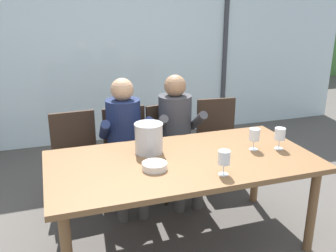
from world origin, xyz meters
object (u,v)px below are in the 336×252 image
wine_glass_center_pour (224,159)px  ice_bucket_primary (149,138)px  tasting_bowl (155,166)px  wine_glass_by_left_taster (280,135)px  dining_table (183,168)px  chair_near_curtain (76,153)px  chair_left_of_center (128,146)px  chair_center (170,142)px  person_navy_polo (125,135)px  wine_glass_near_bucket (254,135)px  chair_right_of_center (219,135)px  person_charcoal_jacket (177,129)px

wine_glass_center_pour → ice_bucket_primary: bearing=124.4°
tasting_bowl → wine_glass_by_left_taster: (1.05, 0.06, 0.09)m
dining_table → tasting_bowl: 0.29m
chair_near_curtain → chair_left_of_center: same height
dining_table → chair_left_of_center: size_ratio=2.27×
tasting_bowl → wine_glass_center_pour: 0.49m
chair_near_curtain → chair_center: size_ratio=1.00×
chair_near_curtain → wine_glass_center_pour: size_ratio=5.07×
chair_center → person_navy_polo: person_navy_polo is taller
chair_near_curtain → ice_bucket_primary: ice_bucket_primary is taller
person_navy_polo → wine_glass_near_bucket: 1.18m
ice_bucket_primary → wine_glass_by_left_taster: bearing=-14.4°
chair_left_of_center → chair_center: bearing=-5.1°
ice_bucket_primary → wine_glass_near_bucket: 0.83m
chair_right_of_center → person_charcoal_jacket: 0.58m
chair_left_of_center → wine_glass_near_bucket: wine_glass_near_bucket is taller
chair_near_curtain → person_charcoal_jacket: person_charcoal_jacket is taller
ice_bucket_primary → wine_glass_near_bucket: ice_bucket_primary is taller
person_charcoal_jacket → chair_left_of_center: bearing=163.1°
ice_bucket_primary → wine_glass_by_left_taster: (1.01, -0.26, -0.00)m
chair_center → wine_glass_by_left_taster: size_ratio=5.07×
chair_near_curtain → chair_left_of_center: (0.49, 0.00, 0.00)m
chair_center → person_charcoal_jacket: (0.03, -0.13, 0.17)m
wine_glass_near_bucket → chair_left_of_center: bearing=132.0°
wine_glass_by_left_taster → chair_left_of_center: bearing=136.5°
chair_left_of_center → tasting_bowl: size_ratio=4.98×
chair_right_of_center → wine_glass_center_pour: size_ratio=5.07×
person_navy_polo → ice_bucket_primary: person_navy_polo is taller
chair_left_of_center → chair_right_of_center: (0.99, 0.02, 0.00)m
chair_center → person_navy_polo: (-0.48, -0.13, 0.17)m
person_charcoal_jacket → wine_glass_by_left_taster: 1.01m
chair_center → person_charcoal_jacket: bearing=-85.0°
dining_table → person_navy_polo: 0.82m
person_navy_polo → wine_glass_near_bucket: (0.87, -0.77, 0.16)m
person_navy_polo → person_charcoal_jacket: bearing=3.2°
chair_center → person_navy_polo: 0.53m
chair_near_curtain → wine_glass_center_pour: 1.57m
person_charcoal_jacket → wine_glass_by_left_taster: (0.56, -0.83, 0.16)m
chair_center → wine_glass_center_pour: size_ratio=5.07×
dining_table → wine_glass_near_bucket: size_ratio=11.49×
chair_center → person_navy_polo: size_ratio=0.73×
tasting_bowl → wine_glass_by_left_taster: wine_glass_by_left_taster is taller
chair_center → chair_left_of_center: bearing=169.6°
chair_center → ice_bucket_primary: (-0.41, -0.70, 0.34)m
chair_left_of_center → person_charcoal_jacket: 0.51m
chair_near_curtain → chair_center: (0.92, -0.01, 0.00)m
person_charcoal_jacket → ice_bucket_primary: bearing=-127.4°
tasting_bowl → wine_glass_center_pour: wine_glass_center_pour is taller
wine_glass_by_left_taster → chair_near_curtain: bearing=147.5°
dining_table → chair_right_of_center: 1.22m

